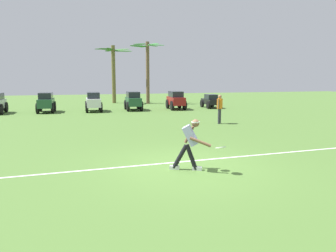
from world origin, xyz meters
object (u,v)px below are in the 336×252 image
object	(u,v)px
parked_car_slot_f	(176,100)
parked_car_slot_d	(93,101)
frisbee_thrower	(190,141)
frisbee_in_flight	(221,148)
palm_tree_far_left	(113,68)
teammate_near_sideline	(220,106)
parked_car_slot_c	(46,102)
parked_car_slot_e	(133,100)
parked_car_slot_g	(211,101)
palm_tree_left_of_centre	(148,66)

from	to	relation	value
parked_car_slot_f	parked_car_slot_d	bearing A→B (deg)	179.39
frisbee_thrower	parked_car_slot_f	bearing A→B (deg)	74.38
frisbee_in_flight	parked_car_slot_f	distance (m)	17.24
palm_tree_far_left	teammate_near_sideline	bearing A→B (deg)	-76.10
teammate_near_sideline	palm_tree_far_left	xyz separation A→B (m)	(-3.91, 15.80, 2.37)
parked_car_slot_d	frisbee_thrower	bearing A→B (deg)	-83.95
parked_car_slot_c	parked_car_slot_d	distance (m)	3.30
parked_car_slot_d	parked_car_slot_e	xyz separation A→B (m)	(2.95, 0.13, 0.00)
teammate_near_sideline	frisbee_in_flight	bearing A→B (deg)	-114.23
parked_car_slot_c	parked_car_slot_e	distance (m)	6.24
parked_car_slot_d	parked_car_slot_f	xyz separation A→B (m)	(6.28, -0.07, 0.00)
parked_car_slot_d	palm_tree_far_left	size ratio (longest dim) A/B	0.43
parked_car_slot_e	parked_car_slot_f	world-z (taller)	same
frisbee_thrower	parked_car_slot_f	world-z (taller)	parked_car_slot_f
frisbee_in_flight	teammate_near_sideline	distance (m)	9.36
parked_car_slot_g	palm_tree_far_left	xyz separation A→B (m)	(-7.05, 7.13, 2.74)
frisbee_in_flight	parked_car_slot_e	size ratio (longest dim) A/B	0.13
frisbee_in_flight	palm_tree_left_of_centre	distance (m)	23.06
parked_car_slot_d	palm_tree_far_left	world-z (taller)	palm_tree_far_left
teammate_near_sideline	parked_car_slot_g	size ratio (longest dim) A/B	0.70
parked_car_slot_e	parked_car_slot_f	xyz separation A→B (m)	(3.33, -0.20, 0.00)
frisbee_thrower	palm_tree_left_of_centre	xyz separation A→B (m)	(3.59, 22.17, 2.76)
frisbee_thrower	frisbee_in_flight	distance (m)	0.85
palm_tree_far_left	parked_car_slot_e	bearing A→B (deg)	-85.08
parked_car_slot_g	palm_tree_far_left	world-z (taller)	palm_tree_far_left
frisbee_in_flight	palm_tree_far_left	distance (m)	24.47
parked_car_slot_c	parked_car_slot_g	size ratio (longest dim) A/B	1.06
frisbee_thrower	parked_car_slot_d	xyz separation A→B (m)	(-1.73, 16.33, -0.05)
parked_car_slot_c	parked_car_slot_g	xyz separation A→B (m)	(12.65, 0.05, -0.18)
parked_car_slot_g	palm_tree_left_of_centre	world-z (taller)	palm_tree_left_of_centre
teammate_near_sideline	parked_car_slot_e	size ratio (longest dim) A/B	0.66
parked_car_slot_c	parked_car_slot_d	xyz separation A→B (m)	(3.28, -0.30, 0.00)
frisbee_in_flight	parked_car_slot_e	distance (m)	17.00
teammate_near_sideline	parked_car_slot_c	world-z (taller)	teammate_near_sideline
frisbee_in_flight	parked_car_slot_c	world-z (taller)	parked_car_slot_c
parked_car_slot_e	palm_tree_left_of_centre	distance (m)	6.78
parked_car_slot_f	palm_tree_left_of_centre	bearing A→B (deg)	99.23
parked_car_slot_c	frisbee_in_flight	bearing A→B (deg)	-71.69
frisbee_in_flight	parked_car_slot_d	xyz separation A→B (m)	(-2.39, 16.86, 0.05)
parked_car_slot_d	parked_car_slot_g	bearing A→B (deg)	2.11
teammate_near_sideline	palm_tree_left_of_centre	world-z (taller)	palm_tree_left_of_centre
frisbee_in_flight	parked_car_slot_d	distance (m)	17.03
palm_tree_left_of_centre	parked_car_slot_e	bearing A→B (deg)	-112.53
frisbee_in_flight	parked_car_slot_c	size ratio (longest dim) A/B	0.13
frisbee_thrower	teammate_near_sideline	world-z (taller)	teammate_near_sideline
frisbee_in_flight	palm_tree_left_of_centre	world-z (taller)	palm_tree_left_of_centre
frisbee_in_flight	parked_car_slot_c	xyz separation A→B (m)	(-5.67, 17.15, 0.05)
parked_car_slot_c	parked_car_slot_f	world-z (taller)	same
frisbee_in_flight	parked_car_slot_f	bearing A→B (deg)	76.96
frisbee_thrower	parked_car_slot_d	distance (m)	16.43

